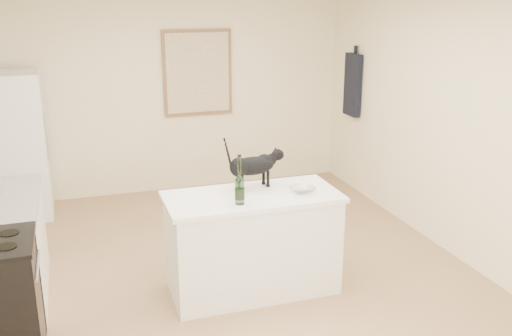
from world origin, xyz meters
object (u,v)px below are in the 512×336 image
object	(u,v)px
fridge	(16,146)
glass_bowl	(302,190)
wine_bottle	(240,183)
black_cat	(252,168)

from	to	relation	value
fridge	glass_bowl	xyz separation A→B (m)	(2.48, -2.64, 0.08)
wine_bottle	glass_bowl	distance (m)	0.62
fridge	black_cat	xyz separation A→B (m)	(2.10, -2.38, 0.23)
black_cat	wine_bottle	bearing A→B (deg)	-133.56
black_cat	glass_bowl	bearing A→B (deg)	-45.56
fridge	wine_bottle	xyz separation A→B (m)	(1.89, -2.72, 0.23)
fridge	black_cat	bearing A→B (deg)	-48.55
wine_bottle	glass_bowl	bearing A→B (deg)	8.49
fridge	black_cat	distance (m)	3.19
wine_bottle	glass_bowl	size ratio (longest dim) A/B	1.68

